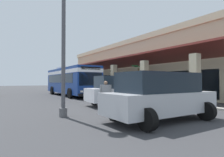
{
  "coord_description": "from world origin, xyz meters",
  "views": [
    {
      "loc": [
        23.13,
        -8.56,
        1.6
      ],
      "look_at": [
        5.79,
        2.58,
        1.95
      ],
      "focal_mm": 30.15,
      "sensor_mm": 36.0,
      "label": 1
    }
  ],
  "objects_px": {
    "potted_palm": "(139,89)",
    "lot_light_pole": "(64,37)",
    "pedestrian": "(106,93)",
    "transit_bus": "(70,80)",
    "parked_suv_silver": "(160,96)",
    "parked_suv_white": "(122,90)"
  },
  "relations": [
    {
      "from": "transit_bus",
      "to": "potted_palm",
      "type": "relative_size",
      "value": 3.48
    },
    {
      "from": "parked_suv_white",
      "to": "lot_light_pole",
      "type": "distance_m",
      "value": 5.7
    },
    {
      "from": "pedestrian",
      "to": "transit_bus",
      "type": "bearing_deg",
      "value": 169.82
    },
    {
      "from": "parked_suv_white",
      "to": "lot_light_pole",
      "type": "xyz_separation_m",
      "value": [
        1.92,
        -4.66,
        2.64
      ]
    },
    {
      "from": "transit_bus",
      "to": "parked_suv_silver",
      "type": "xyz_separation_m",
      "value": [
        15.39,
        -1.83,
        -0.84
      ]
    },
    {
      "from": "transit_bus",
      "to": "parked_suv_silver",
      "type": "relative_size",
      "value": 2.33
    },
    {
      "from": "parked_suv_white",
      "to": "pedestrian",
      "type": "height_order",
      "value": "parked_suv_white"
    },
    {
      "from": "parked_suv_white",
      "to": "parked_suv_silver",
      "type": "relative_size",
      "value": 1.03
    },
    {
      "from": "parked_suv_silver",
      "to": "lot_light_pole",
      "type": "distance_m",
      "value": 5.04
    },
    {
      "from": "transit_bus",
      "to": "parked_suv_white",
      "type": "distance_m",
      "value": 10.51
    },
    {
      "from": "pedestrian",
      "to": "lot_light_pole",
      "type": "distance_m",
      "value": 4.07
    },
    {
      "from": "parked_suv_white",
      "to": "parked_suv_silver",
      "type": "xyz_separation_m",
      "value": [
        4.92,
        -1.6,
        0.0
      ]
    },
    {
      "from": "parked_suv_white",
      "to": "potted_palm",
      "type": "distance_m",
      "value": 6.06
    },
    {
      "from": "pedestrian",
      "to": "parked_suv_silver",
      "type": "bearing_deg",
      "value": 3.16
    },
    {
      "from": "parked_suv_white",
      "to": "potted_palm",
      "type": "height_order",
      "value": "potted_palm"
    },
    {
      "from": "potted_palm",
      "to": "pedestrian",
      "type": "bearing_deg",
      "value": -54.43
    },
    {
      "from": "pedestrian",
      "to": "potted_palm",
      "type": "xyz_separation_m",
      "value": [
        -4.7,
        6.57,
        -0.03
      ]
    },
    {
      "from": "parked_suv_silver",
      "to": "transit_bus",
      "type": "bearing_deg",
      "value": 173.22
    },
    {
      "from": "transit_bus",
      "to": "lot_light_pole",
      "type": "xyz_separation_m",
      "value": [
        12.39,
        -4.89,
        1.81
      ]
    },
    {
      "from": "potted_palm",
      "to": "lot_light_pole",
      "type": "relative_size",
      "value": 0.48
    },
    {
      "from": "parked_suv_silver",
      "to": "lot_light_pole",
      "type": "height_order",
      "value": "lot_light_pole"
    },
    {
      "from": "transit_bus",
      "to": "pedestrian",
      "type": "distance_m",
      "value": 11.64
    }
  ]
}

